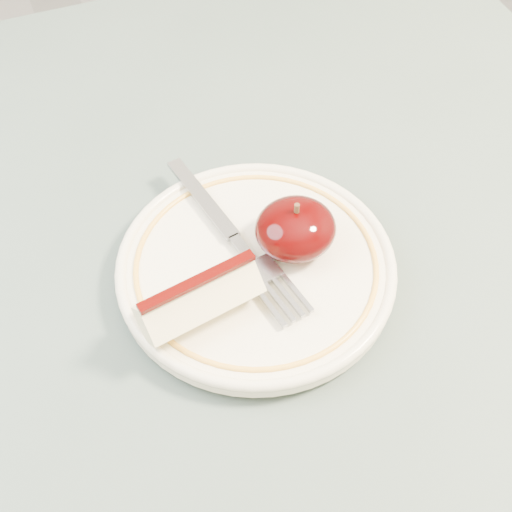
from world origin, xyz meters
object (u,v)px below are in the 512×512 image
object	(u,v)px
plate	(256,267)
fork	(235,238)
apple_half	(295,229)
table	(205,383)

from	to	relation	value
plate	fork	bearing A→B (deg)	106.80
plate	apple_half	world-z (taller)	apple_half
apple_half	table	bearing A→B (deg)	-159.55
plate	fork	distance (m)	0.03
table	apple_half	distance (m)	0.16
plate	fork	size ratio (longest dim) A/B	1.15
apple_half	fork	world-z (taller)	apple_half
apple_half	fork	size ratio (longest dim) A/B	0.33
table	fork	distance (m)	0.13
table	fork	world-z (taller)	fork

